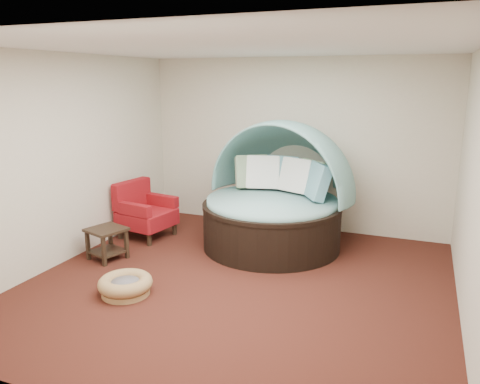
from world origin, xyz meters
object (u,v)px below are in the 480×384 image
at_px(pet_basket, 125,285).
at_px(red_armchair, 144,211).
at_px(side_table, 107,239).
at_px(canopy_daybed, 276,189).

height_order(pet_basket, red_armchair, red_armchair).
xyz_separation_m(pet_basket, side_table, (-0.88, 0.84, 0.17)).
distance_m(pet_basket, red_armchair, 2.12).
relative_size(canopy_daybed, side_table, 4.27).
distance_m(canopy_daybed, side_table, 2.53).
distance_m(pet_basket, side_table, 1.23).
xyz_separation_m(red_armchair, side_table, (0.06, -1.03, -0.12)).
bearing_deg(side_table, pet_basket, -43.60).
bearing_deg(side_table, red_armchair, 93.12).
bearing_deg(canopy_daybed, red_armchair, -156.07).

